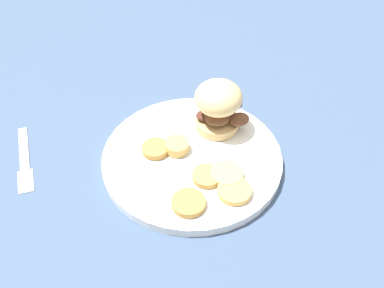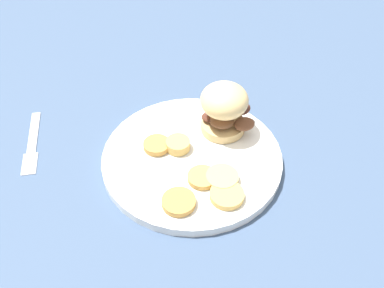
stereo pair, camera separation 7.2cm
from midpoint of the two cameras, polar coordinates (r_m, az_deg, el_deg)
ground_plane at (r=0.75m, az=2.75°, el=-2.43°), size 4.00×4.00×0.00m
dinner_plate at (r=0.75m, az=2.77°, el=-1.92°), size 0.30×0.30×0.02m
sandwich at (r=0.76m, az=6.90°, el=4.47°), size 0.10×0.10×0.09m
potato_round_0 at (r=0.67m, az=1.41°, el=-7.51°), size 0.05×0.05×0.01m
potato_round_1 at (r=0.75m, az=0.98°, el=-0.21°), size 0.04×0.04×0.02m
potato_round_2 at (r=0.69m, az=7.50°, el=-6.60°), size 0.05×0.05×0.01m
potato_round_3 at (r=0.70m, az=4.26°, el=-4.40°), size 0.05×0.05×0.01m
potato_round_4 at (r=0.75m, az=-1.76°, el=-0.28°), size 0.05×0.05×0.01m
potato_round_5 at (r=0.71m, az=6.81°, el=-4.40°), size 0.05×0.05×0.01m
fork at (r=0.82m, az=-17.29°, el=0.04°), size 0.11×0.14×0.00m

